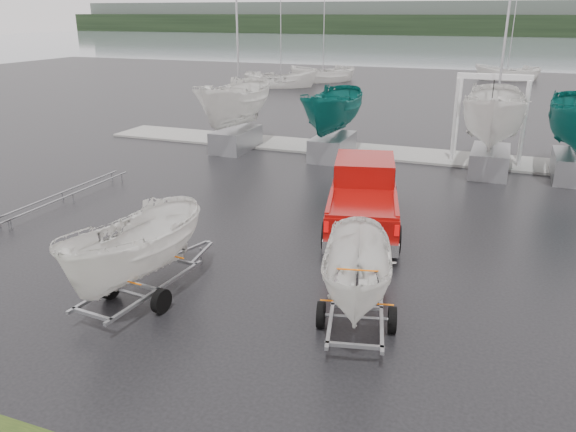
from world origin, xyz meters
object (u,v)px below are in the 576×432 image
Objects in this scene: pickup_truck at (363,193)px; boat_hoist at (491,106)px; trailer_hitched at (361,221)px; trailer_parked at (131,195)px.

pickup_truck is 1.60× the size of boat_hoist.
trailer_hitched reaches higher than boat_hoist.
pickup_truck is 8.45m from trailer_parked.
trailer_parked is at bearing -129.99° from pickup_truck.
boat_hoist is at bearing 58.40° from pickup_truck.
trailer_hitched is 1.13× the size of boat_hoist.
pickup_truck is 10.88m from boat_hoist.
trailer_hitched is at bearing -90.00° from pickup_truck.
trailer_parked is at bearing 176.52° from trailer_hitched.
trailer_hitched is 16.81m from boat_hoist.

